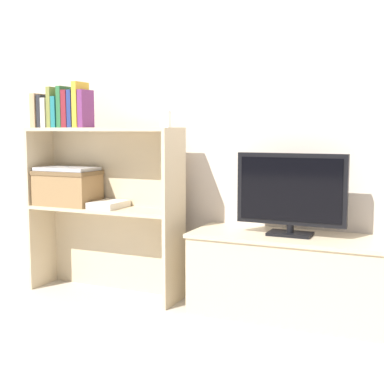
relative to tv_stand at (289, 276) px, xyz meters
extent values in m
plane|color=#BCB2A3|center=(-0.52, -0.19, -0.21)|extent=(16.00, 16.00, 0.00)
cube|color=beige|center=(-0.52, 0.22, 0.99)|extent=(10.00, 0.05, 2.40)
cube|color=#CCB793|center=(0.00, 0.00, -0.01)|extent=(1.00, 0.38, 0.41)
cube|color=#CCB793|center=(0.00, 0.00, 0.20)|extent=(1.02, 0.40, 0.02)
cube|color=black|center=(0.00, 0.00, 0.22)|extent=(0.22, 0.14, 0.02)
cylinder|color=black|center=(0.00, 0.00, 0.25)|extent=(0.04, 0.04, 0.04)
cube|color=black|center=(0.00, 0.00, 0.45)|extent=(0.56, 0.03, 0.36)
cube|color=black|center=(0.00, -0.02, 0.45)|extent=(0.51, 0.00, 0.32)
cube|color=#CCB793|center=(-1.54, -0.06, 0.04)|extent=(0.02, 0.26, 0.51)
cube|color=#CCB793|center=(-0.63, -0.06, 0.04)|extent=(0.02, 0.26, 0.51)
cube|color=#CCB793|center=(-1.08, 0.06, 0.04)|extent=(0.89, 0.02, 0.51)
cube|color=#CCB793|center=(-1.08, -0.06, 0.29)|extent=(0.89, 0.26, 0.02)
cube|color=#CCB793|center=(-1.54, -0.06, 0.53)|extent=(0.02, 0.26, 0.46)
cube|color=#CCB793|center=(-0.63, -0.06, 0.53)|extent=(0.02, 0.26, 0.46)
cube|color=#CCB793|center=(-1.08, 0.06, 0.53)|extent=(0.89, 0.02, 0.46)
cube|color=#CCB793|center=(-1.08, -0.06, 0.75)|extent=(0.89, 0.26, 0.02)
cube|color=tan|center=(-1.50, -0.09, 0.86)|extent=(0.04, 0.15, 0.20)
cube|color=#232328|center=(-1.46, -0.09, 0.85)|extent=(0.03, 0.14, 0.19)
cube|color=silver|center=(-1.43, -0.09, 0.84)|extent=(0.03, 0.15, 0.17)
cube|color=olive|center=(-1.39, -0.09, 0.88)|extent=(0.03, 0.13, 0.23)
cube|color=#1E7075|center=(-1.36, -0.09, 0.85)|extent=(0.03, 0.13, 0.18)
cube|color=#286638|center=(-1.32, -0.09, 0.88)|extent=(0.03, 0.12, 0.24)
cube|color=maroon|center=(-1.28, -0.09, 0.87)|extent=(0.04, 0.13, 0.21)
cube|color=navy|center=(-1.25, -0.09, 0.87)|extent=(0.03, 0.13, 0.21)
cube|color=gold|center=(-1.21, -0.09, 0.89)|extent=(0.03, 0.13, 0.26)
cube|color=#6B2D66|center=(-1.17, -0.09, 0.87)|extent=(0.03, 0.12, 0.21)
cube|color=white|center=(-0.68, -0.06, 0.80)|extent=(0.05, 0.04, 0.09)
cylinder|color=silver|center=(-0.68, -0.06, 0.86)|extent=(0.01, 0.01, 0.03)
cube|color=#937047|center=(-1.33, -0.07, 0.40)|extent=(0.36, 0.22, 0.21)
cube|color=brown|center=(-1.33, -0.07, 0.49)|extent=(0.37, 0.23, 0.02)
cube|color=#BCBCC1|center=(-1.33, -0.07, 0.52)|extent=(0.34, 0.21, 0.02)
cylinder|color=#99999E|center=(-1.33, -0.07, 0.53)|extent=(0.02, 0.02, 0.00)
cube|color=silver|center=(-1.04, -0.07, 0.32)|extent=(0.16, 0.22, 0.04)
camera|label=1|loc=(0.64, -2.65, 0.75)|focal=50.00mm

